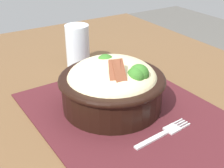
# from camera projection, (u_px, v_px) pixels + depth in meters

# --- Properties ---
(table) EXTENTS (1.36, 0.92, 0.74)m
(table) POSITION_uv_depth(u_px,v_px,m) (128.00, 158.00, 0.56)
(table) COLOR brown
(table) RESTS_ON ground_plane
(placemat) EXTENTS (0.45, 0.34, 0.00)m
(placemat) POSITION_uv_depth(u_px,v_px,m) (133.00, 118.00, 0.56)
(placemat) COLOR #47191E
(placemat) RESTS_ON table
(bowl) EXTENTS (0.23, 0.23, 0.12)m
(bowl) POSITION_uv_depth(u_px,v_px,m) (112.00, 84.00, 0.58)
(bowl) COLOR black
(bowl) RESTS_ON placemat
(fork) EXTENTS (0.03, 0.12, 0.00)m
(fork) POSITION_uv_depth(u_px,v_px,m) (165.00, 133.00, 0.52)
(fork) COLOR silver
(fork) RESTS_ON placemat
(drinking_glass) EXTENTS (0.06, 0.06, 0.11)m
(drinking_glass) POSITION_uv_depth(u_px,v_px,m) (78.00, 49.00, 0.76)
(drinking_glass) COLOR silver
(drinking_glass) RESTS_ON table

